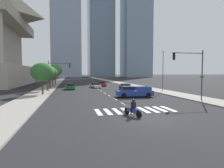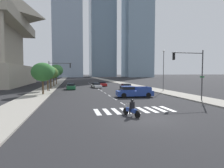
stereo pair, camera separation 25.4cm
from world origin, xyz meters
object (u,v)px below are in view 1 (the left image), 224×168
pickup_truck (133,92)px  sedan_green_0 (70,87)px  motorcycle_lead (133,109)px  street_tree_nearest (42,72)px  sedan_white_3 (96,85)px  street_tree_second (47,71)px  street_tree_fifth (55,70)px  street_lamp_east (163,68)px  sedan_black_1 (126,87)px  traffic_signal_far (57,71)px  sedan_red_2 (101,84)px  traffic_signal_near (192,66)px  street_tree_fourth (53,73)px  street_tree_third (50,73)px

pickup_truck → sedan_green_0: pickup_truck is taller
motorcycle_lead → street_tree_nearest: size_ratio=0.39×
pickup_truck → sedan_white_3: bearing=-77.1°
street_tree_second → street_tree_fifth: bearing=90.0°
street_lamp_east → street_tree_second: (-22.27, 5.34, -0.70)m
motorcycle_lead → sedan_black_1: size_ratio=0.43×
street_lamp_east → street_tree_second: bearing=166.5°
street_lamp_east → traffic_signal_far: bearing=168.0°
street_tree_nearest → street_tree_second: 6.37m
street_tree_nearest → street_tree_fifth: (0.00, 27.33, 0.68)m
sedan_black_1 → sedan_red_2: size_ratio=1.05×
motorcycle_lead → street_tree_nearest: 20.23m
sedan_red_2 → traffic_signal_near: (6.62, -29.84, 3.91)m
sedan_red_2 → traffic_signal_near: 30.81m
sedan_white_3 → street_tree_second: bearing=-62.3°
pickup_truck → sedan_black_1: (2.40, 11.33, -0.20)m
street_tree_fourth → street_lamp_east: bearing=-38.6°
pickup_truck → street_lamp_east: (8.56, 6.67, 3.87)m
motorcycle_lead → sedan_black_1: bearing=-37.4°
traffic_signal_far → street_tree_nearest: size_ratio=1.12×
sedan_green_0 → sedan_white_3: bearing=-61.3°
sedan_black_1 → street_tree_fifth: bearing=-142.8°
sedan_white_3 → traffic_signal_far: size_ratio=0.84×
sedan_green_0 → street_tree_second: 6.51m
pickup_truck → street_tree_nearest: 15.12m
traffic_signal_near → street_tree_fifth: (-19.53, 38.84, -0.04)m
street_tree_fourth → street_tree_fifth: street_tree_fifth is taller
sedan_black_1 → street_tree_nearest: (-16.11, -5.69, 3.19)m
street_tree_fourth → pickup_truck: bearing=-60.7°
motorcycle_lead → street_lamp_east: bearing=-56.1°
street_tree_fifth → sedan_white_3: bearing=-52.8°
sedan_green_0 → street_tree_nearest: (-4.46, -9.73, 3.17)m
pickup_truck → sedan_black_1: bearing=-98.3°
motorcycle_lead → street_tree_fifth: street_tree_fifth is taller
traffic_signal_near → street_lamp_east: size_ratio=0.81×
sedan_white_3 → traffic_signal_near: bearing=14.0°
pickup_truck → street_tree_second: street_tree_second is taller
sedan_black_1 → sedan_white_3: (-5.49, 7.67, -0.06)m
sedan_black_1 → street_tree_nearest: street_tree_nearest is taller
pickup_truck → sedan_red_2: 23.99m
motorcycle_lead → sedan_white_3: motorcycle_lead is taller
street_lamp_east → street_tree_third: street_lamp_east is taller
pickup_truck → sedan_black_1: 11.58m
pickup_truck → street_lamp_east: street_lamp_east is taller
traffic_signal_near → street_lamp_east: (2.74, 12.54, 0.17)m
sedan_white_3 → street_tree_nearest: bearing=-44.2°
street_tree_nearest → street_tree_fifth: size_ratio=0.85×
sedan_green_0 → street_tree_third: street_tree_third is taller
street_tree_third → street_lamp_east: bearing=-25.4°
street_tree_second → traffic_signal_far: bearing=-27.0°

